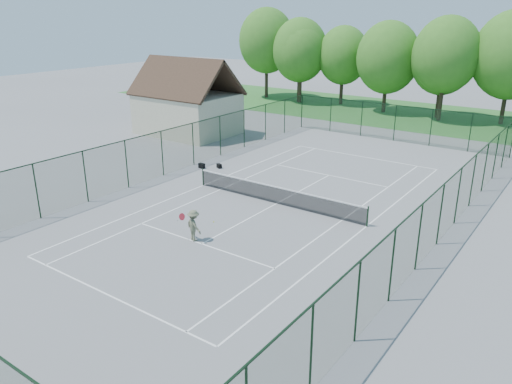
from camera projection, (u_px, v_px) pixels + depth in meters
The scene contains 10 objects.
ground at pixel (276, 204), 28.35m from camera, with size 140.00×140.00×0.00m, color gray.
grass_far at pixel (436, 117), 51.30m from camera, with size 80.00×16.00×0.01m, color #33742E.
court_lines at pixel (276, 204), 28.35m from camera, with size 11.05×23.85×0.01m.
tennis_net at pixel (277, 194), 28.15m from camera, with size 11.08×0.08×1.10m.
fence_enclosure at pixel (277, 178), 27.81m from camera, with size 18.05×36.05×3.02m.
utility_building at pixel (187, 98), 43.66m from camera, with size 8.60×6.27×6.63m.
tree_line_far at pixel (444, 57), 49.26m from camera, with size 39.40×6.40×9.70m.
sports_bag_a at pixel (202, 166), 34.70m from camera, with size 0.43×0.26×0.35m, color black.
sports_bag_b at pixel (219, 166), 34.74m from camera, with size 0.39×0.24×0.30m, color black.
tennis_player at pixel (194, 225), 23.55m from camera, with size 1.79×0.95×1.55m.
Camera 1 is at (14.38, -22.18, 10.31)m, focal length 35.00 mm.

